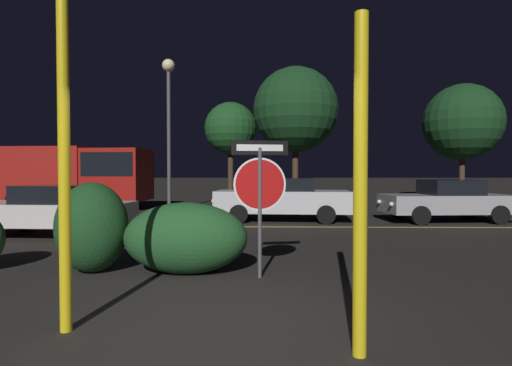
{
  "coord_description": "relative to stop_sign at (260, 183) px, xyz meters",
  "views": [
    {
      "loc": [
        0.61,
        -3.99,
        1.62
      ],
      "look_at": [
        0.41,
        4.97,
        1.39
      ],
      "focal_mm": 28.0,
      "sensor_mm": 36.0,
      "label": 1
    }
  ],
  "objects": [
    {
      "name": "delivery_truck",
      "position": [
        -8.35,
        11.68,
        0.13
      ],
      "size": [
        6.76,
        2.89,
        2.76
      ],
      "rotation": [
        0.0,
        0.0,
        -1.64
      ],
      "color": "maroon",
      "rests_on": "ground_plane"
    },
    {
      "name": "yellow_pole_left",
      "position": [
        -1.96,
        -2.14,
        0.32
      ],
      "size": [
        0.12,
        0.12,
        3.57
      ],
      "primitive_type": "cylinder",
      "color": "yellow",
      "rests_on": "ground_plane"
    },
    {
      "name": "passing_car_3",
      "position": [
        0.69,
        7.38,
        -0.73
      ],
      "size": [
        4.66,
        1.99,
        1.45
      ],
      "rotation": [
        0.0,
        0.0,
        1.52
      ],
      "color": "silver",
      "rests_on": "ground_plane"
    },
    {
      "name": "road_center_stripe",
      "position": [
        -0.53,
        5.8,
        -1.47
      ],
      "size": [
        42.98,
        0.12,
        0.01
      ],
      "primitive_type": "cube",
      "color": "gold",
      "rests_on": "ground_plane"
    },
    {
      "name": "tree_2",
      "position": [
        1.68,
        14.88,
        3.45
      ],
      "size": [
        4.44,
        4.44,
        7.15
      ],
      "color": "#422D1E",
      "rests_on": "ground_plane"
    },
    {
      "name": "yellow_pole_right",
      "position": [
        0.92,
        -2.63,
        0.04
      ],
      "size": [
        0.12,
        0.12,
        3.02
      ],
      "primitive_type": "cylinder",
      "color": "yellow",
      "rests_on": "ground_plane"
    },
    {
      "name": "tree_0",
      "position": [
        11.58,
        17.4,
        3.1
      ],
      "size": [
        4.4,
        4.4,
        6.78
      ],
      "color": "#422D1E",
      "rests_on": "ground_plane"
    },
    {
      "name": "passing_car_2",
      "position": [
        -5.39,
        3.95,
        -0.8
      ],
      "size": [
        4.15,
        1.97,
        1.31
      ],
      "rotation": [
        0.0,
        0.0,
        1.52
      ],
      "color": "silver",
      "rests_on": "ground_plane"
    },
    {
      "name": "stop_sign",
      "position": [
        0.0,
        0.0,
        0.0
      ],
      "size": [
        0.87,
        0.18,
        2.12
      ],
      "rotation": [
        0.0,
        0.0,
        0.18
      ],
      "color": "#4C4C51",
      "rests_on": "ground_plane"
    },
    {
      "name": "hedge_bush_2",
      "position": [
        -2.75,
        0.29,
        -0.73
      ],
      "size": [
        1.15,
        1.12,
        1.47
      ],
      "primitive_type": "ellipsoid",
      "color": "#19421E",
      "rests_on": "ground_plane"
    },
    {
      "name": "tree_1",
      "position": [
        -1.94,
        17.25,
        2.74
      ],
      "size": [
        3.05,
        3.05,
        5.76
      ],
      "color": "#422D1E",
      "rests_on": "ground_plane"
    },
    {
      "name": "ground_plane",
      "position": [
        -0.53,
        -2.15,
        -1.47
      ],
      "size": [
        260.0,
        260.0,
        0.0
      ],
      "primitive_type": "plane",
      "color": "black"
    },
    {
      "name": "street_lamp",
      "position": [
        -4.03,
        10.85,
        3.15
      ],
      "size": [
        0.54,
        0.54,
        6.46
      ],
      "color": "#4C4C51",
      "rests_on": "ground_plane"
    },
    {
      "name": "passing_car_4",
      "position": [
        6.15,
        7.27,
        -0.77
      ],
      "size": [
        4.31,
        2.08,
        1.39
      ],
      "rotation": [
        0.0,
        0.0,
        1.65
      ],
      "color": "#9E9EA3",
      "rests_on": "ground_plane"
    },
    {
      "name": "hedge_bush_3",
      "position": [
        -1.2,
        0.23,
        -0.9
      ],
      "size": [
        1.99,
        1.08,
        1.15
      ],
      "primitive_type": "ellipsoid",
      "color": "#1E4C23",
      "rests_on": "ground_plane"
    }
  ]
}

